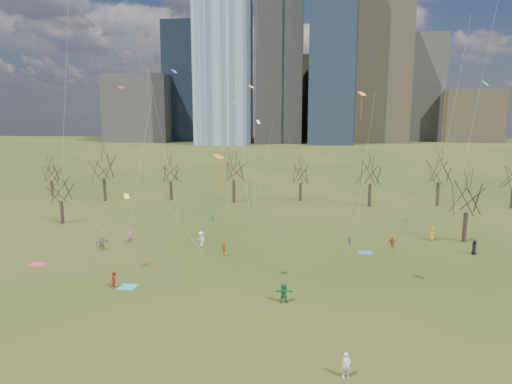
# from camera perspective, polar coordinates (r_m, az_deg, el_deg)

# --- Properties ---
(ground) EXTENTS (500.00, 500.00, 0.00)m
(ground) POSITION_cam_1_polar(r_m,az_deg,el_deg) (44.07, -1.68, -11.75)
(ground) COLOR black
(ground) RESTS_ON ground
(downtown_skyline) EXTENTS (212.50, 78.00, 118.00)m
(downtown_skyline) POSITION_cam_1_polar(r_m,az_deg,el_deg) (252.34, 4.37, 15.16)
(downtown_skyline) COLOR slate
(downtown_skyline) RESTS_ON ground
(bare_tree_row) EXTENTS (113.04, 29.80, 9.50)m
(bare_tree_row) POSITION_cam_1_polar(r_m,az_deg,el_deg) (78.65, 1.88, 2.55)
(bare_tree_row) COLOR black
(bare_tree_row) RESTS_ON ground
(blanket_teal) EXTENTS (1.60, 1.50, 0.03)m
(blanket_teal) POSITION_cam_1_polar(r_m,az_deg,el_deg) (45.64, -15.77, -11.33)
(blanket_teal) COLOR teal
(blanket_teal) RESTS_ON ground
(blanket_navy) EXTENTS (1.60, 1.50, 0.03)m
(blanket_navy) POSITION_cam_1_polar(r_m,az_deg,el_deg) (55.50, 13.49, -7.37)
(blanket_navy) COLOR #254EAD
(blanket_navy) RESTS_ON ground
(blanket_crimson) EXTENTS (1.60, 1.50, 0.03)m
(blanket_crimson) POSITION_cam_1_polar(r_m,az_deg,el_deg) (55.35, -25.62, -8.15)
(blanket_crimson) COLOR #BF2641
(blanket_crimson) RESTS_ON ground
(person_1) EXTENTS (0.70, 0.58, 1.65)m
(person_1) POSITION_cam_1_polar(r_m,az_deg,el_deg) (30.77, 11.23, -20.47)
(person_1) COLOR silver
(person_1) RESTS_ON ground
(person_2) EXTENTS (0.62, 0.79, 1.60)m
(person_2) POSITION_cam_1_polar(r_m,az_deg,el_deg) (45.58, -17.24, -10.39)
(person_2) COLOR #B22619
(person_2) RESTS_ON ground
(person_4) EXTENTS (0.99, 1.05, 1.75)m
(person_4) POSITION_cam_1_polar(r_m,az_deg,el_deg) (52.75, -3.98, -7.05)
(person_4) COLOR orange
(person_4) RESTS_ON ground
(person_5) EXTENTS (1.72, 0.68, 1.82)m
(person_5) POSITION_cam_1_polar(r_m,az_deg,el_deg) (40.45, 3.51, -12.43)
(person_5) COLOR #18703C
(person_5) RESTS_ON ground
(person_6) EXTENTS (0.86, 0.99, 1.70)m
(person_6) POSITION_cam_1_polar(r_m,az_deg,el_deg) (58.86, 25.61, -6.25)
(person_6) COLOR black
(person_6) RESTS_ON ground
(person_7) EXTENTS (0.72, 0.81, 1.87)m
(person_7) POSITION_cam_1_polar(r_m,az_deg,el_deg) (59.63, -15.47, -5.32)
(person_7) COLOR #A0509A
(person_7) RESTS_ON ground
(person_8) EXTENTS (0.37, 0.47, 0.93)m
(person_8) POSITION_cam_1_polar(r_m,az_deg,el_deg) (58.28, 11.54, -5.99)
(person_8) COLOR navy
(person_8) RESTS_ON ground
(person_9) EXTENTS (1.32, 1.22, 1.78)m
(person_9) POSITION_cam_1_polar(r_m,az_deg,el_deg) (56.90, -6.89, -5.80)
(person_9) COLOR white
(person_9) RESTS_ON ground
(person_10) EXTENTS (0.92, 0.55, 1.47)m
(person_10) POSITION_cam_1_polar(r_m,az_deg,el_deg) (57.80, 16.65, -6.07)
(person_10) COLOR #9F3116
(person_10) RESTS_ON ground
(person_11) EXTENTS (1.68, 1.47, 1.84)m
(person_11) POSITION_cam_1_polar(r_m,az_deg,el_deg) (57.81, -18.69, -5.99)
(person_11) COLOR slate
(person_11) RESTS_ON ground
(person_12) EXTENTS (0.83, 0.97, 1.68)m
(person_12) POSITION_cam_1_polar(r_m,az_deg,el_deg) (62.88, 21.13, -4.94)
(person_12) COLOR orange
(person_12) RESTS_ON ground
(person_13) EXTENTS (0.44, 0.61, 1.55)m
(person_13) POSITION_cam_1_polar(r_m,az_deg,el_deg) (69.01, -5.41, -3.06)
(person_13) COLOR #176A48
(person_13) RESTS_ON ground
(kites_airborne) EXTENTS (61.30, 47.36, 34.75)m
(kites_airborne) POSITION_cam_1_polar(r_m,az_deg,el_deg) (52.63, 6.37, 8.06)
(kites_airborne) COLOR orange
(kites_airborne) RESTS_ON ground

